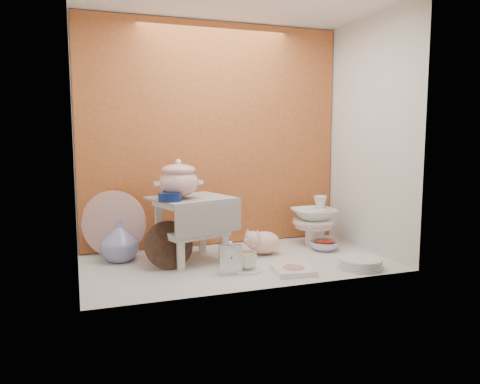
% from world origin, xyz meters
% --- Properties ---
extents(ground, '(1.80, 1.80, 0.00)m').
position_xyz_m(ground, '(0.00, 0.00, 0.00)').
color(ground, silver).
rests_on(ground, ground).
extents(niche_shell, '(1.86, 1.03, 1.53)m').
position_xyz_m(niche_shell, '(0.00, 0.18, 0.93)').
color(niche_shell, '#B9632E').
rests_on(niche_shell, ground).
extents(step_stool, '(0.54, 0.50, 0.39)m').
position_xyz_m(step_stool, '(-0.25, 0.12, 0.19)').
color(step_stool, silver).
rests_on(step_stool, ground).
extents(soup_tureen, '(0.36, 0.36, 0.23)m').
position_xyz_m(soup_tureen, '(-0.33, 0.10, 0.50)').
color(soup_tureen, white).
rests_on(soup_tureen, step_stool).
extents(cobalt_bowl, '(0.14, 0.14, 0.05)m').
position_xyz_m(cobalt_bowl, '(-0.40, 0.01, 0.41)').
color(cobalt_bowl, '#0A1C4F').
rests_on(cobalt_bowl, step_stool).
extents(floral_platter, '(0.40, 0.23, 0.41)m').
position_xyz_m(floral_platter, '(-0.68, 0.40, 0.21)').
color(floral_platter, white).
rests_on(floral_platter, ground).
extents(blue_white_vase, '(0.28, 0.28, 0.24)m').
position_xyz_m(blue_white_vase, '(-0.66, 0.26, 0.12)').
color(blue_white_vase, white).
rests_on(blue_white_vase, ground).
extents(lacquer_tray, '(0.29, 0.14, 0.27)m').
position_xyz_m(lacquer_tray, '(-0.41, 0.03, 0.13)').
color(lacquer_tray, black).
rests_on(lacquer_tray, ground).
extents(mantel_clock, '(0.13, 0.06, 0.18)m').
position_xyz_m(mantel_clock, '(-0.12, -0.21, 0.09)').
color(mantel_clock, silver).
rests_on(mantel_clock, ground).
extents(plush_pig, '(0.27, 0.19, 0.16)m').
position_xyz_m(plush_pig, '(0.21, 0.11, 0.08)').
color(plush_pig, beige).
rests_on(plush_pig, ground).
extents(teacup_saucer, '(0.21, 0.21, 0.01)m').
position_xyz_m(teacup_saucer, '(-0.01, -0.18, 0.01)').
color(teacup_saucer, white).
rests_on(teacup_saucer, ground).
extents(gold_rim_teacup, '(0.14, 0.14, 0.10)m').
position_xyz_m(gold_rim_teacup, '(-0.01, -0.18, 0.06)').
color(gold_rim_teacup, white).
rests_on(gold_rim_teacup, teacup_saucer).
extents(lattice_dish, '(0.24, 0.24, 0.03)m').
position_xyz_m(lattice_dish, '(0.22, -0.30, 0.01)').
color(lattice_dish, white).
rests_on(lattice_dish, ground).
extents(dinner_plate_stack, '(0.31, 0.31, 0.06)m').
position_xyz_m(dinner_plate_stack, '(0.62, -0.35, 0.03)').
color(dinner_plate_stack, white).
rests_on(dinner_plate_stack, ground).
extents(crystal_bowl, '(0.20, 0.20, 0.06)m').
position_xyz_m(crystal_bowl, '(0.63, 0.08, 0.03)').
color(crystal_bowl, silver).
rests_on(crystal_bowl, ground).
extents(clear_glass_vase, '(0.11, 0.11, 0.18)m').
position_xyz_m(clear_glass_vase, '(0.68, 0.27, 0.09)').
color(clear_glass_vase, silver).
rests_on(clear_glass_vase, ground).
extents(porcelain_tower, '(0.36, 0.36, 0.34)m').
position_xyz_m(porcelain_tower, '(0.64, 0.24, 0.17)').
color(porcelain_tower, white).
rests_on(porcelain_tower, ground).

